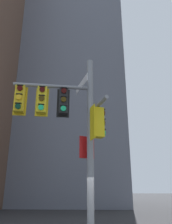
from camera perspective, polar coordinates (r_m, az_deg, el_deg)
building_mid_block at (r=38.04m, az=-3.28°, el=19.46°), size 13.77×13.77×51.06m
signal_pole_assembly at (r=8.00m, az=-4.07°, el=-3.06°), size 3.49×2.21×7.08m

